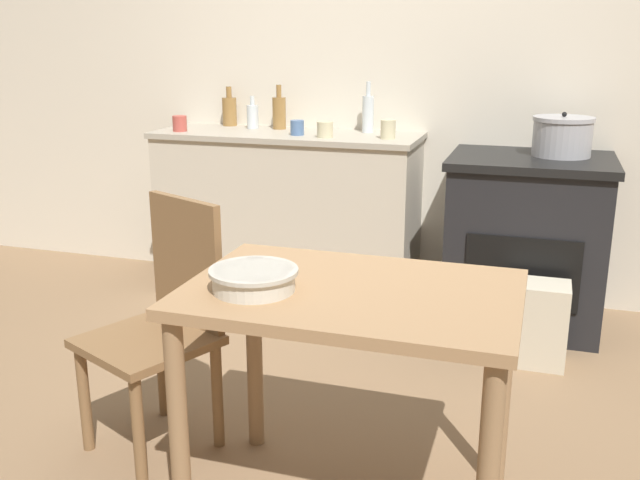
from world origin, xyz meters
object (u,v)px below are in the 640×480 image
object	(u,v)px
bottle_center_left	(279,112)
cup_center	(180,124)
work_table	(351,329)
stock_pot	(562,136)
flour_sack	(534,323)
bottle_left	(368,113)
mixing_bowl_large	(254,278)
cup_mid_right	(388,129)
cup_right	(325,130)
cup_center_right	(297,128)
chair	(164,320)
bottle_far_left	(229,111)
bottle_mid_left	(253,116)
stove	(526,241)

from	to	relation	value
bottle_center_left	cup_center	bearing A→B (deg)	-151.84
work_table	stock_pot	bearing A→B (deg)	72.74
flour_sack	bottle_left	xyz separation A→B (m)	(-0.95, 0.68, 0.84)
mixing_bowl_large	cup_mid_right	xyz separation A→B (m)	(-0.03, 1.85, 0.19)
cup_right	cup_center	bearing A→B (deg)	-179.63
cup_center	flour_sack	bearing A→B (deg)	-12.05
cup_center_right	chair	bearing A→B (deg)	-88.51
bottle_left	cup_center_right	size ratio (longest dim) A/B	3.48
bottle_left	cup_mid_right	world-z (taller)	bottle_left
chair	bottle_far_left	world-z (taller)	bottle_far_left
chair	stock_pot	size ratio (longest dim) A/B	3.05
cup_center_right	mixing_bowl_large	bearing A→B (deg)	-74.32
cup_mid_right	bottle_mid_left	bearing A→B (deg)	167.60
work_table	bottle_left	size ratio (longest dim) A/B	3.46
flour_sack	cup_center_right	distance (m)	1.57
cup_mid_right	bottle_left	bearing A→B (deg)	127.32
bottle_mid_left	cup_right	world-z (taller)	bottle_mid_left
stove	cup_center	distance (m)	1.96
cup_center_right	bottle_far_left	bearing A→B (deg)	152.36
bottle_far_left	bottle_mid_left	bearing A→B (deg)	-23.84
stove	work_table	distance (m)	1.83
stove	mixing_bowl_large	size ratio (longest dim) A/B	3.41
flour_sack	work_table	bearing A→B (deg)	-111.78
bottle_left	cup_right	xyz separation A→B (m)	(-0.16, -0.26, -0.06)
cup_right	cup_mid_right	bearing A→B (deg)	9.24
cup_center_right	flour_sack	bearing A→B (deg)	-19.96
flour_sack	stove	bearing A→B (deg)	98.31
chair	cup_right	bearing A→B (deg)	109.53
chair	cup_center	distance (m)	1.72
chair	cup_center	world-z (taller)	cup_center
bottle_center_left	cup_right	bearing A→B (deg)	-36.15
bottle_center_left	cup_mid_right	size ratio (longest dim) A/B	2.55
stock_pot	bottle_mid_left	bearing A→B (deg)	176.43
stock_pot	bottle_center_left	xyz separation A→B (m)	(-1.52, 0.13, 0.06)
chair	bottle_left	bearing A→B (deg)	104.98
bottle_far_left	bottle_mid_left	size ratio (longest dim) A/B	1.24
flour_sack	stock_pot	distance (m)	0.95
bottle_mid_left	cup_right	bearing A→B (deg)	-24.92
chair	bottle_far_left	distance (m)	1.97
mixing_bowl_large	bottle_far_left	distance (m)	2.36
chair	cup_right	distance (m)	1.58
work_table	flour_sack	world-z (taller)	work_table
bottle_mid_left	cup_center	world-z (taller)	bottle_mid_left
mixing_bowl_large	bottle_center_left	distance (m)	2.18
bottle_left	bottle_far_left	bearing A→B (deg)	176.40
cup_center_right	cup_mid_right	size ratio (longest dim) A/B	0.81
bottle_center_left	chair	bearing A→B (deg)	-82.75
stock_pot	cup_center	bearing A→B (deg)	-176.17
mixing_bowl_large	bottle_left	world-z (taller)	bottle_left
chair	bottle_far_left	size ratio (longest dim) A/B	3.93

